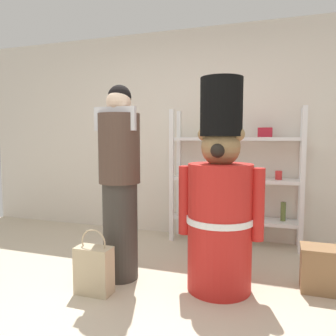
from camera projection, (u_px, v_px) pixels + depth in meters
name	position (u px, v px, depth m)	size (l,w,h in m)	color
ground_plane	(124.00, 322.00, 2.26)	(6.40, 6.40, 0.00)	beige
back_wall	(200.00, 134.00, 4.22)	(6.40, 0.12, 2.60)	silver
merchandise_shelf	(234.00, 177.00, 3.91)	(1.52, 0.35, 1.59)	white
teddy_bear_guard	(220.00, 204.00, 2.70)	(0.70, 0.54, 1.72)	red
person_shopper	(120.00, 181.00, 2.90)	(0.38, 0.36, 1.71)	#38332D
shopping_bag	(94.00, 269.00, 2.66)	(0.29, 0.16, 0.53)	#C1AD89
display_crate	(324.00, 269.00, 2.70)	(0.36, 0.26, 0.37)	olive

